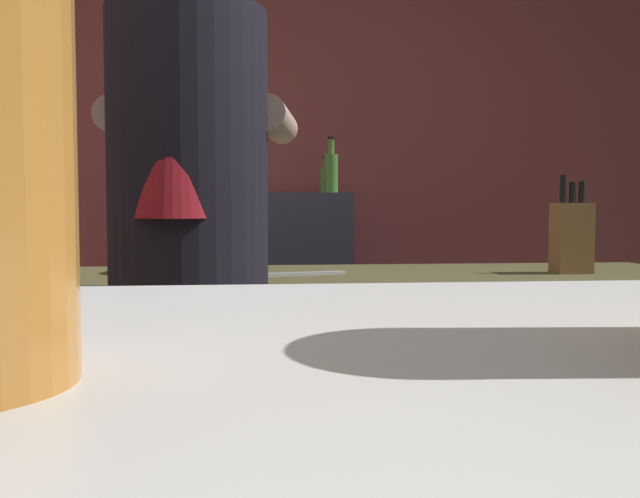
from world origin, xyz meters
TOP-DOWN VIEW (x-y plane):
  - wall_back at (0.00, 2.20)m, footprint 5.20×0.10m
  - prep_counter at (0.35, 0.77)m, footprint 2.10×0.60m
  - back_shelf at (0.11, 1.92)m, footprint 0.88×0.36m
  - bartender at (-0.02, 0.31)m, footprint 0.46×0.54m
  - knife_block at (1.02, 0.70)m, footprint 0.10×0.08m
  - mixing_bowl at (-0.17, 0.84)m, footprint 0.21×0.21m
  - chefs_knife at (0.26, 0.72)m, footprint 0.24×0.09m
  - bottle_olive_oil at (0.07, 1.86)m, footprint 0.07×0.07m
  - bottle_vinegar at (0.46, 2.01)m, footprint 0.06×0.06m
  - bottle_hot_sauce at (0.47, 1.86)m, footprint 0.06×0.06m
  - bottle_soy at (-0.12, 1.98)m, footprint 0.06×0.06m

SIDE VIEW (x-z plane):
  - prep_counter at x=0.35m, z-range 0.00..0.90m
  - back_shelf at x=0.11m, z-range 0.00..1.15m
  - chefs_knife at x=0.26m, z-range 0.90..0.91m
  - mixing_bowl at x=-0.17m, z-range 0.90..0.96m
  - bartender at x=-0.02m, z-range 0.14..1.86m
  - knife_block at x=1.02m, z-range 0.87..1.15m
  - bottle_vinegar at x=0.46m, z-range 1.13..1.31m
  - bottle_soy at x=-0.12m, z-range 1.13..1.35m
  - bottle_hot_sauce at x=0.47m, z-range 1.13..1.37m
  - bottle_olive_oil at x=0.07m, z-range 1.12..1.38m
  - wall_back at x=0.00m, z-range 0.00..2.70m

